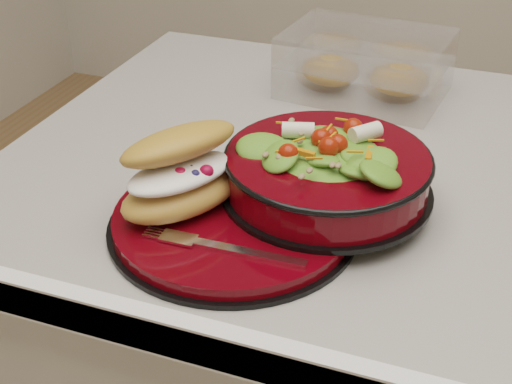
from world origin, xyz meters
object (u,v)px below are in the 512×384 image
(salad_bowl, at_px, (328,165))
(croissant, at_px, (183,173))
(dinner_plate, at_px, (233,221))
(fork, at_px, (227,248))
(pastry_box, at_px, (365,65))

(salad_bowl, relative_size, croissant, 1.35)
(dinner_plate, relative_size, croissant, 1.55)
(fork, height_order, pastry_box, pastry_box)
(croissant, bearing_deg, salad_bowl, -28.26)
(croissant, bearing_deg, dinner_plate, -54.45)
(dinner_plate, bearing_deg, croissant, -175.94)
(dinner_plate, xyz_separation_m, salad_bowl, (0.08, 0.08, 0.05))
(dinner_plate, relative_size, salad_bowl, 1.15)
(dinner_plate, xyz_separation_m, croissant, (-0.06, -0.00, 0.05))
(salad_bowl, bearing_deg, pastry_box, 95.44)
(dinner_plate, bearing_deg, fork, -73.94)
(pastry_box, bearing_deg, salad_bowl, -78.30)
(dinner_plate, distance_m, pastry_box, 0.42)
(croissant, xyz_separation_m, pastry_box, (0.11, 0.42, -0.02))
(dinner_plate, relative_size, pastry_box, 1.09)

